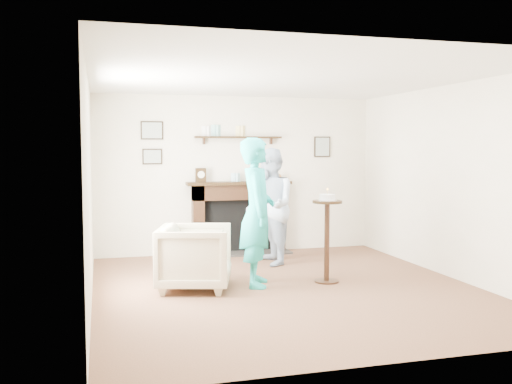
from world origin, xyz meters
TOP-DOWN VIEW (x-y plane):
  - ground at (0.00, 0.00)m, footprint 5.00×5.00m
  - room_shell at (-0.00, 0.69)m, footprint 4.54×5.02m
  - armchair at (-1.06, 0.26)m, footprint 1.04×1.03m
  - man at (0.21, 1.40)m, footprint 0.64×0.82m
  - woman at (-0.30, 0.24)m, footprint 0.58×0.75m
  - pedestal_table at (0.59, 0.17)m, footprint 0.37×0.37m

SIDE VIEW (x-z plane):
  - ground at x=0.00m, z-range 0.00..0.00m
  - armchair at x=-1.06m, z-range -0.39..0.39m
  - man at x=0.21m, z-range -0.84..0.84m
  - woman at x=-0.30m, z-range -0.90..0.90m
  - pedestal_table at x=0.59m, z-range 0.14..1.32m
  - room_shell at x=0.00m, z-range 0.36..2.88m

